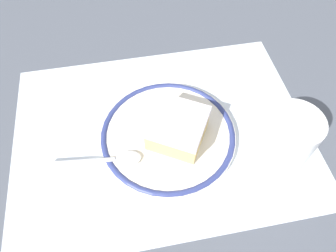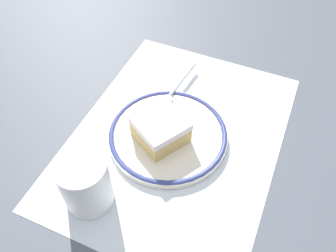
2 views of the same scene
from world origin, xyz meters
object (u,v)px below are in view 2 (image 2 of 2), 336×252
Objects in this scene: plate at (168,135)px; spoon at (172,92)px; cake_slice at (160,129)px; cup at (86,185)px.

plate is 0.10m from spoon.
cup is at bearing -21.08° from cake_slice.
cup reaches higher than cake_slice.
plate is 1.46× the size of spoon.
cake_slice is (0.01, -0.01, 0.03)m from plate.
plate is at bearing 148.62° from cake_slice.
cake_slice is 1.16× the size of cup.
spoon is at bearing -161.34° from plate.
cake_slice is 0.11m from spoon.
spoon is at bearing -167.71° from cake_slice.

